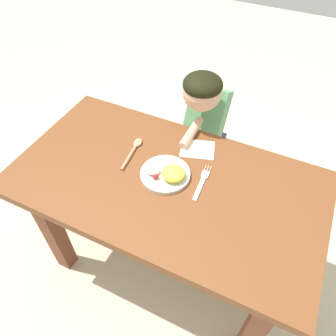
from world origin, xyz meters
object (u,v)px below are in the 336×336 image
fork (202,183)px  person (204,137)px  spoon (133,150)px  plate (167,174)px

fork → person: bearing=14.6°
fork → spoon: spoon is taller
spoon → person: (0.19, 0.40, -0.18)m
spoon → fork: bearing=-103.9°
plate → person: person is taller
spoon → person: person is taller
plate → spoon: 0.21m
person → plate: bearing=90.9°
spoon → plate: bearing=-116.6°
fork → spoon: (-0.34, 0.04, 0.00)m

